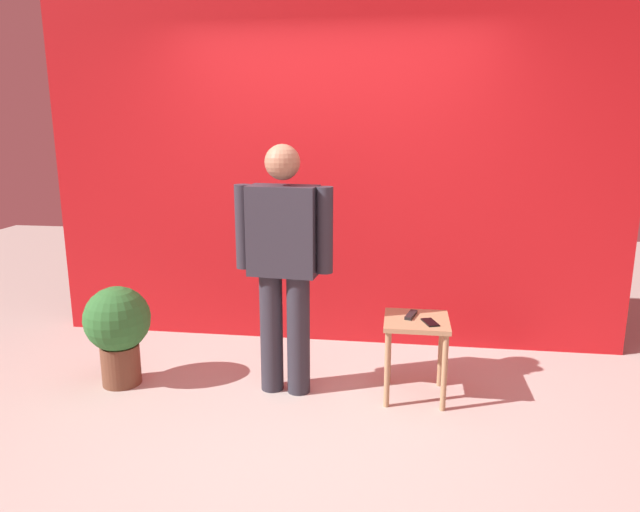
# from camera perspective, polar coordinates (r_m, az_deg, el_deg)

# --- Properties ---
(ground_plane) EXTENTS (12.00, 12.00, 0.00)m
(ground_plane) POSITION_cam_1_polar(r_m,az_deg,el_deg) (3.56, -1.94, -16.63)
(ground_plane) COLOR #B7B2A8
(back_wall_red) EXTENTS (4.54, 0.12, 3.25)m
(back_wall_red) POSITION_cam_1_polar(r_m,az_deg,el_deg) (4.58, 1.20, 11.38)
(back_wall_red) COLOR red
(back_wall_red) RESTS_ON ground_plane
(standing_person) EXTENTS (0.65, 0.26, 1.63)m
(standing_person) POSITION_cam_1_polar(r_m,az_deg,el_deg) (3.72, -3.55, -0.19)
(standing_person) COLOR #2D2D38
(standing_person) RESTS_ON ground_plane
(side_table) EXTENTS (0.41, 0.41, 0.53)m
(side_table) POSITION_cam_1_polar(r_m,az_deg,el_deg) (3.82, 9.37, -7.57)
(side_table) COLOR tan
(side_table) RESTS_ON ground_plane
(cell_phone) EXTENTS (0.11, 0.16, 0.01)m
(cell_phone) POSITION_cam_1_polar(r_m,az_deg,el_deg) (3.73, 10.71, -6.39)
(cell_phone) COLOR black
(cell_phone) RESTS_ON side_table
(tv_remote) EXTENTS (0.09, 0.18, 0.02)m
(tv_remote) POSITION_cam_1_polar(r_m,az_deg,el_deg) (3.83, 8.88, -5.70)
(tv_remote) COLOR black
(tv_remote) RESTS_ON side_table
(potted_plant) EXTENTS (0.44, 0.44, 0.69)m
(potted_plant) POSITION_cam_1_polar(r_m,az_deg,el_deg) (4.18, -19.14, -6.59)
(potted_plant) COLOR brown
(potted_plant) RESTS_ON ground_plane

